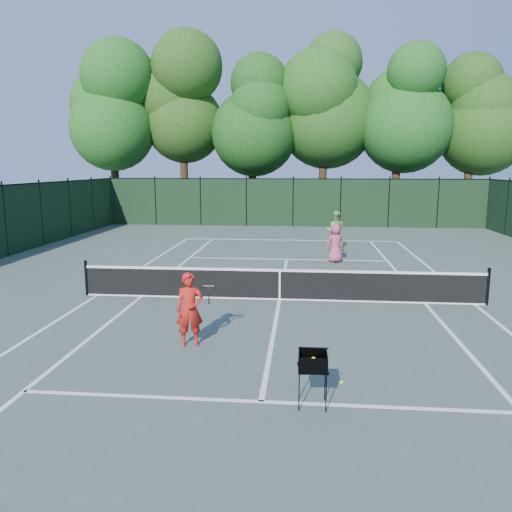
# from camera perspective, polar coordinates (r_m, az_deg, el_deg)

# --- Properties ---
(ground) EXTENTS (90.00, 90.00, 0.00)m
(ground) POSITION_cam_1_polar(r_m,az_deg,el_deg) (14.56, 2.71, -5.01)
(ground) COLOR #44524A
(ground) RESTS_ON ground
(sideline_doubles_left) EXTENTS (0.10, 23.77, 0.01)m
(sideline_doubles_left) POSITION_cam_1_polar(r_m,az_deg,el_deg) (15.78, -17.66, -4.28)
(sideline_doubles_left) COLOR white
(sideline_doubles_left) RESTS_ON ground
(sideline_doubles_right) EXTENTS (0.10, 23.77, 0.01)m
(sideline_doubles_right) POSITION_cam_1_polar(r_m,az_deg,el_deg) (15.34, 23.73, -5.09)
(sideline_doubles_right) COLOR white
(sideline_doubles_right) RESTS_ON ground
(sideline_singles_left) EXTENTS (0.10, 23.77, 0.01)m
(sideline_singles_left) POSITION_cam_1_polar(r_m,az_deg,el_deg) (15.30, -12.92, -4.50)
(sideline_singles_left) COLOR white
(sideline_singles_left) RESTS_ON ground
(sideline_singles_right) EXTENTS (0.10, 23.77, 0.01)m
(sideline_singles_right) POSITION_cam_1_polar(r_m,az_deg,el_deg) (14.96, 18.72, -5.13)
(sideline_singles_right) COLOR white
(sideline_singles_right) RESTS_ON ground
(baseline_far) EXTENTS (10.97, 0.10, 0.01)m
(baseline_far) POSITION_cam_1_polar(r_m,az_deg,el_deg) (26.21, 3.94, 1.83)
(baseline_far) COLOR white
(baseline_far) RESTS_ON ground
(service_line_near) EXTENTS (8.23, 0.10, 0.01)m
(service_line_near) POSITION_cam_1_polar(r_m,az_deg,el_deg) (8.57, 0.61, -16.30)
(service_line_near) COLOR white
(service_line_near) RESTS_ON ground
(service_line_far) EXTENTS (8.23, 0.10, 0.01)m
(service_line_far) POSITION_cam_1_polar(r_m,az_deg,el_deg) (20.80, 3.54, -0.37)
(service_line_far) COLOR white
(service_line_far) RESTS_ON ground
(center_service_line) EXTENTS (0.10, 12.80, 0.01)m
(center_service_line) POSITION_cam_1_polar(r_m,az_deg,el_deg) (14.56, 2.71, -5.00)
(center_service_line) COLOR white
(center_service_line) RESTS_ON ground
(tennis_net) EXTENTS (11.69, 0.09, 1.06)m
(tennis_net) POSITION_cam_1_polar(r_m,az_deg,el_deg) (14.45, 2.73, -3.19)
(tennis_net) COLOR black
(tennis_net) RESTS_ON ground
(fence_far) EXTENTS (24.00, 0.05, 3.00)m
(fence_far) POSITION_cam_1_polar(r_m,az_deg,el_deg) (32.13, 4.26, 6.07)
(fence_far) COLOR black
(fence_far) RESTS_ON ground
(tree_0) EXTENTS (6.40, 6.40, 13.14)m
(tree_0) POSITION_cam_1_polar(r_m,az_deg,el_deg) (38.31, -16.18, 16.35)
(tree_0) COLOR black
(tree_0) RESTS_ON ground
(tree_1) EXTENTS (6.80, 6.80, 13.98)m
(tree_1) POSITION_cam_1_polar(r_m,az_deg,el_deg) (37.37, -8.43, 17.62)
(tree_1) COLOR black
(tree_1) RESTS_ON ground
(tree_2) EXTENTS (6.00, 6.00, 12.40)m
(tree_2) POSITION_cam_1_polar(r_m,az_deg,el_deg) (36.23, -0.43, 16.43)
(tree_2) COLOR black
(tree_2) RESTS_ON ground
(tree_3) EXTENTS (7.00, 7.00, 14.45)m
(tree_3) POSITION_cam_1_polar(r_m,az_deg,el_deg) (36.73, 7.85, 18.26)
(tree_3) COLOR black
(tree_3) RESTS_ON ground
(tree_4) EXTENTS (6.20, 6.20, 12.97)m
(tree_4) POSITION_cam_1_polar(r_m,az_deg,el_deg) (36.46, 16.09, 16.66)
(tree_4) COLOR black
(tree_4) RESTS_ON ground
(tree_5) EXTENTS (5.80, 5.80, 12.23)m
(tree_5) POSITION_cam_1_polar(r_m,az_deg,el_deg) (38.08, 23.59, 15.28)
(tree_5) COLOR black
(tree_5) RESTS_ON ground
(coach) EXTENTS (0.82, 0.78, 1.61)m
(coach) POSITION_cam_1_polar(r_m,az_deg,el_deg) (10.82, -7.57, -6.07)
(coach) COLOR red
(coach) RESTS_ON ground
(player_pink) EXTENTS (0.88, 0.73, 1.55)m
(player_pink) POSITION_cam_1_polar(r_m,az_deg,el_deg) (20.26, 9.07, 1.44)
(player_pink) COLOR #C34568
(player_pink) RESTS_ON ground
(player_green) EXTENTS (0.92, 0.74, 1.82)m
(player_green) POSITION_cam_1_polar(r_m,az_deg,el_deg) (23.15, 9.03, 2.88)
(player_green) COLOR #86B359
(player_green) RESTS_ON ground
(ball_hopper) EXTENTS (0.51, 0.51, 0.89)m
(ball_hopper) POSITION_cam_1_polar(r_m,az_deg,el_deg) (8.20, 6.52, -11.92)
(ball_hopper) COLOR black
(ball_hopper) RESTS_ON ground
(loose_ball_near_cart) EXTENTS (0.07, 0.07, 0.07)m
(loose_ball_near_cart) POSITION_cam_1_polar(r_m,az_deg,el_deg) (9.29, 9.76, -14.05)
(loose_ball_near_cart) COLOR #CED52B
(loose_ball_near_cart) RESTS_ON ground
(loose_ball_midcourt) EXTENTS (0.07, 0.07, 0.07)m
(loose_ball_midcourt) POSITION_cam_1_polar(r_m,az_deg,el_deg) (12.59, -6.95, -7.38)
(loose_ball_midcourt) COLOR #EDF632
(loose_ball_midcourt) RESTS_ON ground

